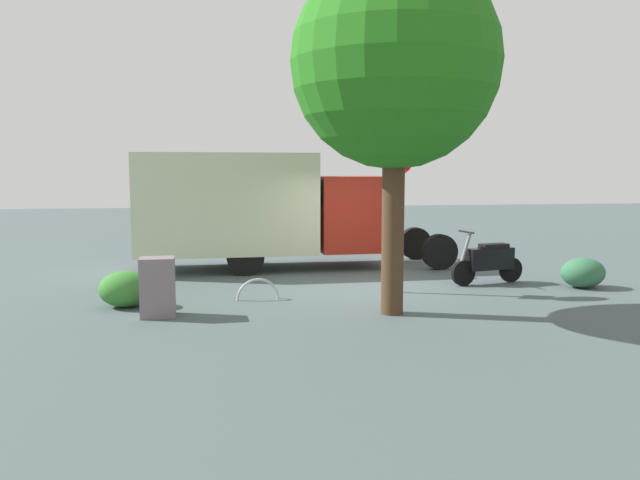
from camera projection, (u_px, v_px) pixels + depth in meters
ground_plane at (360, 287)px, 13.48m from camera, size 60.00×60.00×0.00m
box_truck_near at (264, 206)px, 15.90m from camera, size 8.00×2.36×2.92m
motorcycle at (489, 260)px, 13.87m from camera, size 1.79×0.67×1.20m
stop_sign at (398, 190)px, 12.69m from camera, size 0.71×0.33×3.17m
street_tree at (395, 65)px, 10.56m from camera, size 3.56×3.56×6.09m
utility_cabinet at (158, 287)px, 10.76m from camera, size 0.61×0.51×1.02m
bike_rack_hoop at (258, 300)px, 12.21m from camera, size 0.85×0.13×0.85m
shrub_near_sign at (126, 289)px, 11.53m from camera, size 0.98×0.80×0.67m
shrub_mid_verge at (583, 273)px, 13.42m from camera, size 0.95×0.78×0.65m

